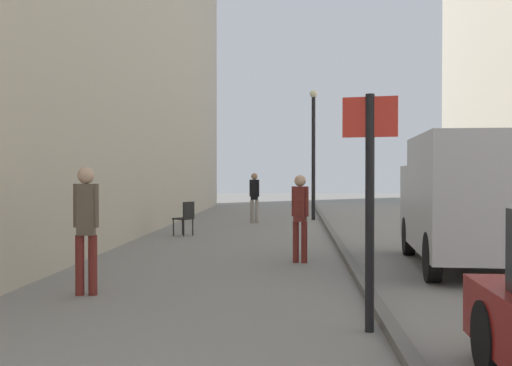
{
  "coord_description": "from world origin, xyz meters",
  "views": [
    {
      "loc": [
        0.54,
        -2.2,
        1.75
      ],
      "look_at": [
        -0.47,
        14.58,
        1.47
      ],
      "focal_mm": 45.37,
      "sensor_mm": 36.0,
      "label": 1
    }
  ],
  "objects_px": {
    "street_sign_post": "(370,191)",
    "lamp_post": "(313,146)",
    "pedestrian_main_foreground": "(300,212)",
    "delivery_van": "(473,198)",
    "cafe_chair_near_window": "(186,216)",
    "pedestrian_mid_block": "(86,221)",
    "pedestrian_far_crossing": "(254,194)"
  },
  "relations": [
    {
      "from": "delivery_van",
      "to": "street_sign_post",
      "type": "relative_size",
      "value": 1.95
    },
    {
      "from": "pedestrian_mid_block",
      "to": "street_sign_post",
      "type": "relative_size",
      "value": 0.7
    },
    {
      "from": "pedestrian_mid_block",
      "to": "delivery_van",
      "type": "bearing_deg",
      "value": -160.76
    },
    {
      "from": "pedestrian_mid_block",
      "to": "delivery_van",
      "type": "distance_m",
      "value": 6.86
    },
    {
      "from": "pedestrian_mid_block",
      "to": "street_sign_post",
      "type": "bearing_deg",
      "value": 147.16
    },
    {
      "from": "pedestrian_mid_block",
      "to": "cafe_chair_near_window",
      "type": "distance_m",
      "value": 8.59
    },
    {
      "from": "street_sign_post",
      "to": "cafe_chair_near_window",
      "type": "distance_m",
      "value": 11.18
    },
    {
      "from": "pedestrian_far_crossing",
      "to": "delivery_van",
      "type": "relative_size",
      "value": 0.34
    },
    {
      "from": "pedestrian_mid_block",
      "to": "cafe_chair_near_window",
      "type": "xyz_separation_m",
      "value": [
        -0.04,
        8.58,
        -0.51
      ]
    },
    {
      "from": "pedestrian_main_foreground",
      "to": "street_sign_post",
      "type": "height_order",
      "value": "street_sign_post"
    },
    {
      "from": "pedestrian_main_foreground",
      "to": "pedestrian_mid_block",
      "type": "height_order",
      "value": "pedestrian_mid_block"
    },
    {
      "from": "pedestrian_mid_block",
      "to": "lamp_post",
      "type": "height_order",
      "value": "lamp_post"
    },
    {
      "from": "lamp_post",
      "to": "pedestrian_far_crossing",
      "type": "bearing_deg",
      "value": -141.56
    },
    {
      "from": "lamp_post",
      "to": "pedestrian_main_foreground",
      "type": "bearing_deg",
      "value": -92.95
    },
    {
      "from": "pedestrian_main_foreground",
      "to": "delivery_van",
      "type": "bearing_deg",
      "value": -172.71
    },
    {
      "from": "pedestrian_far_crossing",
      "to": "street_sign_post",
      "type": "height_order",
      "value": "street_sign_post"
    },
    {
      "from": "street_sign_post",
      "to": "lamp_post",
      "type": "height_order",
      "value": "lamp_post"
    },
    {
      "from": "street_sign_post",
      "to": "lamp_post",
      "type": "distance_m",
      "value": 16.71
    },
    {
      "from": "street_sign_post",
      "to": "cafe_chair_near_window",
      "type": "bearing_deg",
      "value": -55.55
    },
    {
      "from": "lamp_post",
      "to": "pedestrian_mid_block",
      "type": "bearing_deg",
      "value": -103.85
    },
    {
      "from": "pedestrian_mid_block",
      "to": "street_sign_post",
      "type": "distance_m",
      "value": 4.25
    },
    {
      "from": "pedestrian_main_foreground",
      "to": "delivery_van",
      "type": "relative_size",
      "value": 0.33
    },
    {
      "from": "pedestrian_main_foreground",
      "to": "cafe_chair_near_window",
      "type": "height_order",
      "value": "pedestrian_main_foreground"
    },
    {
      "from": "pedestrian_far_crossing",
      "to": "pedestrian_mid_block",
      "type": "bearing_deg",
      "value": 90.8
    },
    {
      "from": "pedestrian_main_foreground",
      "to": "delivery_van",
      "type": "distance_m",
      "value": 3.19
    },
    {
      "from": "delivery_van",
      "to": "cafe_chair_near_window",
      "type": "height_order",
      "value": "delivery_van"
    },
    {
      "from": "delivery_van",
      "to": "cafe_chair_near_window",
      "type": "relative_size",
      "value": 5.39
    },
    {
      "from": "pedestrian_mid_block",
      "to": "cafe_chair_near_window",
      "type": "height_order",
      "value": "pedestrian_mid_block"
    },
    {
      "from": "pedestrian_main_foreground",
      "to": "pedestrian_mid_block",
      "type": "xyz_separation_m",
      "value": [
        -3.06,
        -3.48,
        0.07
      ]
    },
    {
      "from": "pedestrian_main_foreground",
      "to": "pedestrian_mid_block",
      "type": "distance_m",
      "value": 4.63
    },
    {
      "from": "pedestrian_main_foreground",
      "to": "pedestrian_far_crossing",
      "type": "distance_m",
      "value": 9.77
    },
    {
      "from": "lamp_post",
      "to": "cafe_chair_near_window",
      "type": "height_order",
      "value": "lamp_post"
    }
  ]
}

